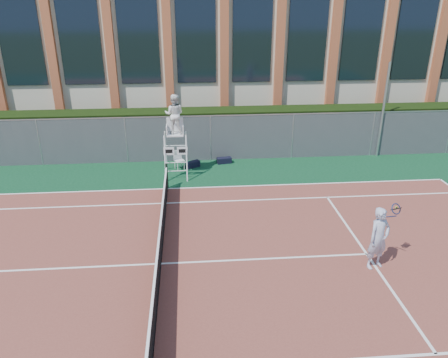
{
  "coord_description": "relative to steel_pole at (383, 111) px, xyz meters",
  "views": [
    {
      "loc": [
        0.99,
        -11.2,
        7.57
      ],
      "look_at": [
        2.17,
        3.0,
        1.45
      ],
      "focal_mm": 35.0,
      "sensor_mm": 36.0,
      "label": 1
    }
  ],
  "objects": [
    {
      "name": "apron",
      "position": [
        -10.34,
        -7.7,
        -2.3
      ],
      "size": [
        36.0,
        20.0,
        0.01
      ],
      "primitive_type": "cube",
      "color": "#0C361B",
      "rests_on": "ground"
    },
    {
      "name": "fence",
      "position": [
        -10.34,
        0.1,
        -1.21
      ],
      "size": [
        40.0,
        0.06,
        2.2
      ],
      "primitive_type": null,
      "color": "#595E60",
      "rests_on": "ground"
    },
    {
      "name": "sports_bag_far",
      "position": [
        -7.72,
        -0.41,
        -2.16
      ],
      "size": [
        0.73,
        0.41,
        0.27
      ],
      "primitive_type": "cube",
      "rotation": [
        0.0,
        0.0,
        0.17
      ],
      "color": "black",
      "rests_on": "apron"
    },
    {
      "name": "building",
      "position": [
        -10.34,
        9.25,
        1.84
      ],
      "size": [
        45.0,
        10.6,
        8.22
      ],
      "color": "beige",
      "rests_on": "ground"
    },
    {
      "name": "plastic_chair",
      "position": [
        -9.88,
        -0.92,
        -1.79
      ],
      "size": [
        0.53,
        0.54,
        0.87
      ],
      "color": "silver",
      "rests_on": "apron"
    },
    {
      "name": "steel_pole",
      "position": [
        0.0,
        0.0,
        0.0
      ],
      "size": [
        0.12,
        0.12,
        4.61
      ],
      "primitive_type": "cylinder",
      "color": "#9EA0A5",
      "rests_on": "ground"
    },
    {
      "name": "sports_bag_near",
      "position": [
        -9.23,
        -0.82,
        -2.15
      ],
      "size": [
        0.71,
        0.59,
        0.29
      ],
      "primitive_type": "cube",
      "rotation": [
        0.0,
        0.0,
        0.56
      ],
      "color": "black",
      "rests_on": "apron"
    },
    {
      "name": "tennis_player",
      "position": [
        -3.96,
        -9.35,
        -1.31
      ],
      "size": [
        1.11,
        0.81,
        1.92
      ],
      "color": "#B1B9D5",
      "rests_on": "tennis_court"
    },
    {
      "name": "ground",
      "position": [
        -10.34,
        -8.7,
        -2.31
      ],
      "size": [
        120.0,
        120.0,
        0.0
      ],
      "primitive_type": "plane",
      "color": "#233814"
    },
    {
      "name": "tennis_net",
      "position": [
        -10.34,
        -8.7,
        -1.77
      ],
      "size": [
        0.1,
        11.3,
        1.1
      ],
      "color": "black",
      "rests_on": "ground"
    },
    {
      "name": "tennis_court",
      "position": [
        -10.34,
        -8.7,
        -2.29
      ],
      "size": [
        23.77,
        10.97,
        0.02
      ],
      "primitive_type": "cube",
      "color": "brown",
      "rests_on": "apron"
    },
    {
      "name": "umpire_chair",
      "position": [
        -9.96,
        -1.65,
        0.38
      ],
      "size": [
        1.03,
        1.58,
        3.68
      ],
      "color": "white",
      "rests_on": "ground"
    },
    {
      "name": "hedge",
      "position": [
        -10.34,
        1.3,
        -1.21
      ],
      "size": [
        40.0,
        1.4,
        2.2
      ],
      "primitive_type": "cube",
      "color": "black",
      "rests_on": "ground"
    }
  ]
}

